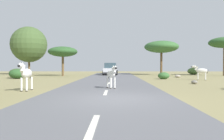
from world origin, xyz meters
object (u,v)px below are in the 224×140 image
(bush_2, at_px, (17,73))
(bush_3, at_px, (17,74))
(car_1, at_px, (110,69))
(tree_4, at_px, (63,52))
(zebra_1, at_px, (26,74))
(tree_2, at_px, (161,47))
(rock_2, at_px, (194,82))
(zebra_2, at_px, (201,71))
(bush_4, at_px, (193,71))
(bush_1, at_px, (164,76))
(rock_1, at_px, (178,76))
(car_0, at_px, (110,69))
(zebra_0, at_px, (111,74))
(tree_5, at_px, (29,45))

(bush_2, height_order, bush_3, bush_2)
(car_1, relative_size, tree_4, 1.12)
(zebra_1, height_order, tree_2, tree_2)
(rock_2, bearing_deg, bush_3, 158.14)
(zebra_2, height_order, car_1, car_1)
(bush_4, bearing_deg, bush_1, -121.08)
(zebra_1, relative_size, bush_3, 0.99)
(bush_2, distance_m, rock_1, 18.76)
(car_0, height_order, rock_2, car_0)
(tree_4, height_order, bush_4, tree_4)
(car_1, xyz_separation_m, tree_2, (7.73, -5.61, 3.29))
(bush_2, bearing_deg, zebra_0, -47.98)
(zebra_1, xyz_separation_m, tree_4, (-2.23, 17.54, 2.31))
(bush_2, relative_size, rock_1, 2.68)
(zebra_1, distance_m, car_1, 26.56)
(tree_4, bearing_deg, tree_2, 12.68)
(tree_2, xyz_separation_m, bush_1, (-1.78, -9.87, -3.79))
(rock_1, bearing_deg, tree_5, 158.27)
(zebra_1, bearing_deg, zebra_0, -168.71)
(zebra_2, xyz_separation_m, bush_3, (-18.63, 2.21, -0.37))
(car_0, bearing_deg, bush_4, -166.66)
(bush_3, bearing_deg, car_0, 42.05)
(bush_4, bearing_deg, tree_2, -158.97)
(bush_2, relative_size, rock_2, 3.53)
(bush_1, bearing_deg, car_0, 121.48)
(car_1, height_order, rock_1, car_1)
(zebra_2, bearing_deg, bush_2, 101.03)
(tree_5, bearing_deg, rock_1, -21.73)
(tree_2, bearing_deg, rock_1, -85.78)
(tree_4, bearing_deg, bush_4, 15.11)
(tree_2, relative_size, rock_1, 7.66)
(bush_3, xyz_separation_m, rock_1, (17.75, 2.48, -0.34))
(rock_2, bearing_deg, tree_5, 138.29)
(car_0, bearing_deg, bush_1, 123.39)
(car_0, bearing_deg, car_1, -85.93)
(car_0, xyz_separation_m, bush_4, (12.94, 2.61, -0.31))
(zebra_1, bearing_deg, zebra_2, -145.05)
(car_0, xyz_separation_m, bush_2, (-10.74, -6.65, -0.32))
(zebra_2, bearing_deg, tree_4, 84.62)
(rock_2, bearing_deg, zebra_0, -148.44)
(bush_2, height_order, rock_2, bush_2)
(tree_4, distance_m, bush_4, 20.15)
(car_0, distance_m, rock_1, 10.22)
(tree_5, relative_size, bush_4, 4.18)
(rock_2, bearing_deg, zebra_1, -156.37)
(tree_4, relative_size, rock_2, 7.92)
(zebra_0, relative_size, bush_2, 0.79)
(tree_4, bearing_deg, car_0, 22.22)
(zebra_0, relative_size, car_0, 0.32)
(car_0, height_order, bush_3, car_0)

